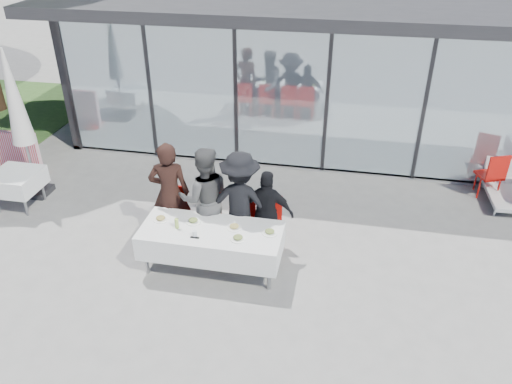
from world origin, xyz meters
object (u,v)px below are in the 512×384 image
(dining_table, at_px, (212,240))
(spare_table_left, at_px, (17,181))
(market_umbrella, at_px, (16,106))
(diner_chair_c, at_px, (242,217))
(juice_bottle, at_px, (177,223))
(folded_eyeglasses, at_px, (195,237))
(diner_d, at_px, (267,212))
(diner_chair_a, at_px, (174,210))
(plate_a, at_px, (161,219))
(diner_b, at_px, (205,198))
(diner_chair_b, at_px, (208,214))
(diner_c, at_px, (240,202))
(diner_chair_d, at_px, (268,220))
(plate_extra, at_px, (238,238))
(lounger, at_px, (502,187))
(spare_chair_b, at_px, (493,174))
(plate_b, at_px, (193,221))
(plate_c, at_px, (234,227))
(diner_a, at_px, (170,193))
(plate_d, at_px, (270,232))

(dining_table, relative_size, spare_table_left, 2.63)
(spare_table_left, xyz_separation_m, market_umbrella, (0.03, 0.48, 1.36))
(diner_chair_c, height_order, juice_bottle, diner_chair_c)
(dining_table, distance_m, folded_eyeglasses, 0.39)
(dining_table, relative_size, diner_d, 1.49)
(diner_chair_a, relative_size, plate_a, 4.00)
(diner_b, bearing_deg, diner_chair_c, 169.94)
(diner_chair_b, distance_m, diner_c, 0.72)
(diner_chair_b, height_order, diner_chair_d, same)
(plate_extra, xyz_separation_m, folded_eyeglasses, (-0.66, -0.09, -0.02))
(diner_chair_c, xyz_separation_m, spare_table_left, (-4.55, 0.37, 0.02))
(diner_chair_a, xyz_separation_m, plate_extra, (1.38, -0.92, 0.24))
(diner_d, bearing_deg, spare_table_left, -2.48)
(diner_b, bearing_deg, plate_a, 23.30)
(diner_chair_c, xyz_separation_m, market_umbrella, (-4.52, 0.86, 1.37))
(plate_a, bearing_deg, lounger, 27.75)
(market_umbrella, bearing_deg, spare_chair_b, 10.44)
(diner_chair_b, distance_m, juice_bottle, 0.90)
(plate_extra, relative_size, spare_table_left, 0.28)
(plate_a, relative_size, market_umbrella, 0.08)
(diner_d, bearing_deg, diner_c, 2.90)
(diner_c, height_order, diner_chair_c, diner_c)
(diner_chair_c, bearing_deg, plate_b, -138.06)
(plate_b, relative_size, plate_c, 1.00)
(diner_a, relative_size, plate_a, 7.69)
(plate_d, relative_size, lounger, 0.18)
(diner_c, distance_m, plate_extra, 0.85)
(diner_chair_c, relative_size, plate_c, 4.00)
(folded_eyeglasses, bearing_deg, market_umbrella, 154.96)
(diner_d, xyz_separation_m, spare_chair_b, (4.11, 2.63, -0.22))
(diner_b, bearing_deg, plate_c, 120.40)
(dining_table, distance_m, juice_bottle, 0.62)
(plate_extra, distance_m, market_umbrella, 5.13)
(diner_b, xyz_separation_m, plate_c, (0.63, -0.54, -0.14))
(diner_b, bearing_deg, folded_eyeglasses, 76.93)
(diner_chair_b, height_order, plate_c, diner_chair_b)
(diner_a, bearing_deg, diner_c, 167.59)
(market_umbrella, bearing_deg, lounger, 10.13)
(diner_chair_c, distance_m, plate_a, 1.39)
(diner_chair_a, height_order, plate_extra, diner_chair_a)
(diner_d, height_order, plate_c, diner_d)
(juice_bottle, bearing_deg, plate_d, 5.13)
(diner_b, distance_m, folded_eyeglasses, 0.94)
(diner_chair_d, xyz_separation_m, plate_d, (0.14, -0.67, 0.24))
(plate_a, bearing_deg, plate_extra, -11.69)
(diner_chair_a, height_order, plate_c, diner_chair_a)
(diner_d, relative_size, spare_chair_b, 1.56)
(plate_b, distance_m, folded_eyeglasses, 0.44)
(plate_d, relative_size, plate_extra, 1.00)
(diner_d, relative_size, market_umbrella, 0.51)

